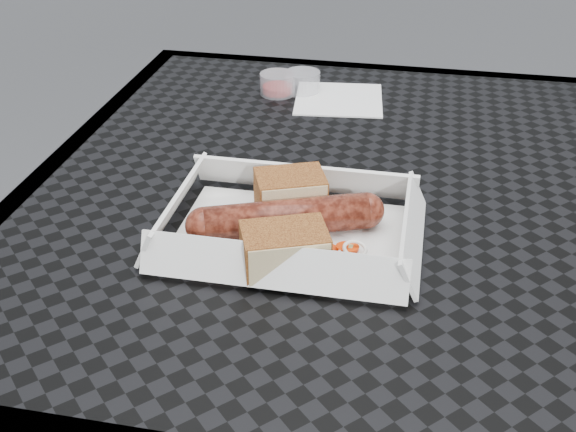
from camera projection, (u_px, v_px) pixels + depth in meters
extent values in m
cube|color=black|center=(385.00, 195.00, 0.80)|extent=(0.80, 0.80, 0.01)
cube|color=black|center=(405.00, 78.00, 1.12)|extent=(0.80, 0.03, 0.03)
cube|color=black|center=(61.00, 169.00, 0.87)|extent=(0.03, 0.80, 0.03)
cylinder|color=black|center=(198.00, 258.00, 1.34)|extent=(0.03, 0.03, 0.73)
cube|color=white|center=(290.00, 235.00, 0.71)|extent=(0.22, 0.15, 0.00)
cylinder|color=maroon|center=(286.00, 218.00, 0.70)|extent=(0.16, 0.09, 0.04)
sphere|color=maroon|center=(366.00, 210.00, 0.71)|extent=(0.04, 0.04, 0.04)
sphere|color=maroon|center=(204.00, 226.00, 0.69)|extent=(0.04, 0.04, 0.04)
cube|color=#925724|center=(290.00, 194.00, 0.73)|extent=(0.08, 0.07, 0.04)
cube|color=#925724|center=(285.00, 249.00, 0.65)|extent=(0.09, 0.08, 0.04)
cylinder|color=#EC3D0A|center=(339.00, 258.00, 0.67)|extent=(0.02, 0.02, 0.00)
torus|color=white|center=(346.00, 262.00, 0.66)|extent=(0.02, 0.02, 0.00)
cube|color=#B2D17F|center=(351.00, 258.00, 0.67)|extent=(0.02, 0.02, 0.00)
cube|color=white|center=(339.00, 99.00, 1.01)|extent=(0.13, 0.13, 0.00)
cylinder|color=#940C0A|center=(278.00, 84.00, 1.02)|extent=(0.05, 0.05, 0.03)
cylinder|color=silver|center=(303.00, 82.00, 1.03)|extent=(0.05, 0.05, 0.03)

